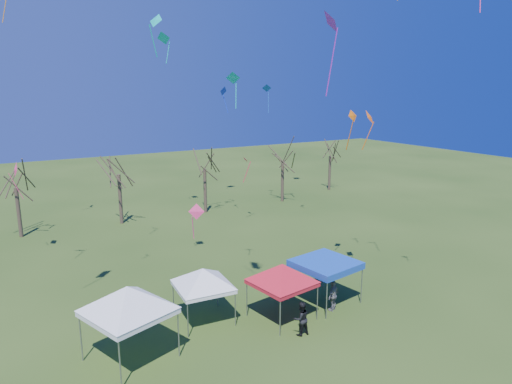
% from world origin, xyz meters
% --- Properties ---
extents(ground, '(140.00, 140.00, 0.00)m').
position_xyz_m(ground, '(0.00, 0.00, 0.00)').
color(ground, '#284315').
rests_on(ground, ground).
extents(tree_1, '(3.42, 3.42, 7.54)m').
position_xyz_m(tree_1, '(-10.77, 24.65, 5.79)').
color(tree_1, '#3D2D21').
rests_on(tree_1, ground).
extents(tree_2, '(3.71, 3.71, 8.18)m').
position_xyz_m(tree_2, '(-2.37, 24.38, 6.29)').
color(tree_2, '#3D2D21').
rests_on(tree_2, ground).
extents(tree_3, '(3.59, 3.59, 7.91)m').
position_xyz_m(tree_3, '(6.03, 24.04, 6.08)').
color(tree_3, '#3D2D21').
rests_on(tree_3, ground).
extents(tree_4, '(3.58, 3.58, 7.89)m').
position_xyz_m(tree_4, '(15.36, 24.00, 6.06)').
color(tree_4, '#3D2D21').
rests_on(tree_4, ground).
extents(tree_5, '(3.39, 3.39, 7.46)m').
position_xyz_m(tree_5, '(23.72, 26.07, 5.73)').
color(tree_5, '#3D2D21').
rests_on(tree_5, ground).
extents(tent_white_west, '(4.47, 4.47, 4.17)m').
position_xyz_m(tent_white_west, '(-7.60, 2.01, 3.37)').
color(tent_white_west, gray).
rests_on(tent_white_west, ground).
extents(tent_white_mid, '(3.92, 3.92, 3.46)m').
position_xyz_m(tent_white_mid, '(-3.21, 3.62, 2.79)').
color(tent_white_mid, gray).
rests_on(tent_white_mid, ground).
extents(tent_red, '(4.06, 4.06, 3.62)m').
position_xyz_m(tent_red, '(0.59, 1.74, 2.93)').
color(tent_red, gray).
rests_on(tent_red, ground).
extents(tent_blue, '(3.67, 3.67, 2.52)m').
position_xyz_m(tent_blue, '(3.85, 2.11, 2.32)').
color(tent_blue, gray).
rests_on(tent_blue, ground).
extents(person_grey, '(1.13, 0.81, 1.79)m').
position_xyz_m(person_grey, '(3.58, 1.00, 0.89)').
color(person_grey, slate).
rests_on(person_grey, ground).
extents(person_dark, '(0.91, 0.74, 1.78)m').
position_xyz_m(person_dark, '(0.46, -0.24, 0.89)').
color(person_dark, black).
rests_on(person_dark, ground).
extents(kite_11, '(1.29, 1.34, 2.46)m').
position_xyz_m(kite_11, '(0.35, 18.32, 16.12)').
color(kite_11, '#0CBBB6').
rests_on(kite_11, ground).
extents(kite_18, '(0.96, 0.86, 2.07)m').
position_xyz_m(kite_18, '(0.02, 6.11, 12.83)').
color(kite_18, '#0BAFAC').
rests_on(kite_18, ground).
extents(kite_19, '(0.95, 0.76, 2.34)m').
position_xyz_m(kite_19, '(5.93, 19.37, 12.05)').
color(kite_19, '#1534E1').
rests_on(kite_19, ground).
extents(kite_5, '(1.15, 1.38, 3.80)m').
position_xyz_m(kite_5, '(1.63, -0.42, 15.16)').
color(kite_5, purple).
rests_on(kite_5, ground).
extents(kite_24, '(0.90, 1.05, 2.32)m').
position_xyz_m(kite_24, '(-3.67, 8.09, 15.86)').
color(kite_24, '#0CBEAE').
rests_on(kite_24, ground).
extents(kite_17, '(0.88, 0.57, 2.54)m').
position_xyz_m(kite_17, '(7.54, 4.47, 10.56)').
color(kite_17, '#D65E0B').
rests_on(kite_17, ground).
extents(kite_22, '(0.75, 0.82, 2.37)m').
position_xyz_m(kite_22, '(7.81, 18.76, 5.87)').
color(kite_22, '#ED163F').
rests_on(kite_22, ground).
extents(kite_12, '(1.13, 1.01, 2.94)m').
position_xyz_m(kite_12, '(12.97, 23.55, 12.32)').
color(kite_12, blue).
rests_on(kite_12, ground).
extents(kite_1, '(0.85, 0.63, 1.96)m').
position_xyz_m(kite_1, '(-3.27, 4.11, 5.96)').
color(kite_1, '#F03570').
rests_on(kite_1, ground).
extents(kite_13, '(0.81, 1.14, 2.87)m').
position_xyz_m(kite_13, '(-10.89, 18.65, 6.68)').
color(kite_13, '#F9376F').
rests_on(kite_13, ground).
extents(kite_27, '(1.11, 1.00, 2.33)m').
position_xyz_m(kite_27, '(7.00, 2.39, 10.64)').
color(kite_27, '#ED5A0C').
rests_on(kite_27, ground).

